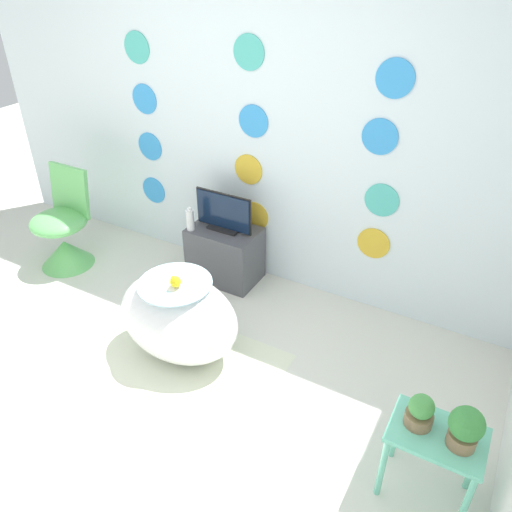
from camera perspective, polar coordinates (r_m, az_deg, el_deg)
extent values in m
plane|color=silver|center=(3.22, -17.37, -17.67)|extent=(12.00, 12.00, 0.00)
cube|color=white|center=(3.72, -0.20, 15.47)|extent=(5.15, 0.04, 2.60)
cylinder|color=#3899E5|center=(4.54, -11.60, 7.37)|extent=(0.24, 0.01, 0.24)
cylinder|color=gold|center=(3.99, -0.12, 4.62)|extent=(0.24, 0.01, 0.24)
cylinder|color=gold|center=(3.67, 13.27, 1.41)|extent=(0.24, 0.01, 0.24)
cylinder|color=#3899E5|center=(4.37, -12.02, 12.13)|extent=(0.24, 0.01, 0.24)
cylinder|color=gold|center=(3.85, -0.88, 9.85)|extent=(0.24, 0.01, 0.24)
cylinder|color=#4CBFB2|center=(3.50, 14.16, 6.19)|extent=(0.24, 0.01, 0.24)
cylinder|color=#3899E5|center=(4.25, -12.63, 17.09)|extent=(0.24, 0.01, 0.24)
cylinder|color=#3899E5|center=(3.70, -0.31, 15.14)|extent=(0.24, 0.01, 0.24)
cylinder|color=#3899E5|center=(3.36, 13.97, 13.08)|extent=(0.24, 0.01, 0.24)
cylinder|color=#4CBFB2|center=(4.18, -13.47, 22.16)|extent=(0.24, 0.01, 0.24)
cylinder|color=#4CBFB2|center=(3.61, -0.84, 22.25)|extent=(0.24, 0.01, 0.24)
cylinder|color=#3899E5|center=(3.25, 15.61, 18.96)|extent=(0.24, 0.01, 0.24)
cube|color=silver|center=(3.46, -9.05, -11.79)|extent=(1.36, 0.88, 0.01)
ellipsoid|color=white|center=(3.34, -8.83, -6.97)|extent=(0.84, 0.58, 0.59)
cylinder|color=#B2DBEA|center=(3.17, -9.24, -3.13)|extent=(0.47, 0.47, 0.01)
sphere|color=yellow|center=(3.09, -9.18, -2.92)|extent=(0.07, 0.07, 0.07)
sphere|color=yellow|center=(3.07, -9.36, -2.63)|extent=(0.04, 0.04, 0.04)
cone|color=orange|center=(3.05, -9.58, -2.82)|extent=(0.02, 0.02, 0.02)
cone|color=#66C166|center=(4.58, -20.87, 0.37)|extent=(0.44, 0.44, 0.23)
ellipsoid|color=#66C166|center=(4.44, -21.62, 3.63)|extent=(0.47, 0.47, 0.16)
cube|color=#66C166|center=(4.45, -20.53, 7.00)|extent=(0.40, 0.09, 0.42)
cube|color=#4C4C51|center=(4.06, -3.56, 0.25)|extent=(0.55, 0.37, 0.46)
cube|color=white|center=(3.89, -5.00, 0.04)|extent=(0.47, 0.01, 0.13)
cube|color=black|center=(3.94, -3.67, 3.18)|extent=(0.26, 0.12, 0.02)
cube|color=black|center=(3.87, -3.71, 5.16)|extent=(0.48, 0.01, 0.30)
cube|color=#0F1E38|center=(3.86, -3.79, 5.10)|extent=(0.46, 0.01, 0.28)
cylinder|color=white|center=(3.93, -7.53, 4.10)|extent=(0.06, 0.06, 0.17)
cylinder|color=white|center=(3.88, -7.63, 5.33)|extent=(0.03, 0.03, 0.02)
cube|color=#72D8B7|center=(2.63, 20.04, -18.68)|extent=(0.44, 0.31, 0.02)
cylinder|color=#72D8B7|center=(2.73, 14.22, -22.37)|extent=(0.03, 0.03, 0.42)
cylinder|color=#72D8B7|center=(2.73, 22.83, -24.72)|extent=(0.03, 0.03, 0.42)
cylinder|color=#72D8B7|center=(2.88, 15.78, -18.53)|extent=(0.03, 0.03, 0.42)
cylinder|color=#72D8B7|center=(2.88, 23.72, -20.70)|extent=(0.03, 0.03, 0.42)
cylinder|color=#8C6B4C|center=(2.60, 18.08, -17.27)|extent=(0.13, 0.13, 0.07)
sphere|color=#4C9E4C|center=(2.54, 18.41, -16.02)|extent=(0.12, 0.12, 0.12)
cylinder|color=#8C6B4C|center=(2.58, 22.44, -18.77)|extent=(0.13, 0.13, 0.07)
sphere|color=#3D8E42|center=(2.51, 22.96, -17.25)|extent=(0.16, 0.16, 0.16)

